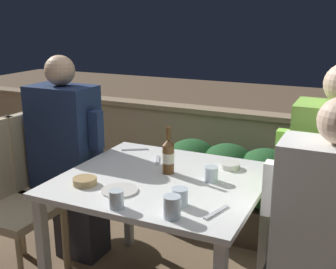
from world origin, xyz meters
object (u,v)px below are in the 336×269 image
Objects in this scene: beer_bottle at (168,156)px; person_green_blouse at (325,202)px; chair_left_far at (46,168)px; person_white_polo at (319,243)px; person_navy_jumper at (70,158)px; potted_plant at (60,167)px; chair_left_near at (1,189)px.

person_green_blouse is at bearing 6.58° from beer_bottle.
beer_bottle reaches higher than chair_left_far.
beer_bottle is at bearing 164.30° from person_white_polo.
person_green_blouse is at bearing -0.96° from chair_left_far.
person_green_blouse is at bearing 92.31° from person_white_polo.
potted_plant is (-0.41, 0.38, -0.25)m from person_navy_jumper.
person_navy_jumper reaches higher than beer_bottle.
chair_left_near is 1.05m from beer_bottle.
person_white_polo reaches higher than chair_left_far.
chair_left_near is 1.39× the size of potted_plant.
chair_left_far is at bearing 179.04° from person_green_blouse.
chair_left_far is 0.70× the size of person_green_blouse.
person_white_polo is (1.59, -0.36, -0.04)m from person_navy_jumper.
potted_plant is at bearing 156.79° from beer_bottle.
person_white_polo reaches higher than potted_plant.
beer_bottle is at bearing 15.13° from chair_left_near.
beer_bottle is at bearing -9.16° from person_navy_jumper.
chair_left_near is at bearing -75.89° from potted_plant.
person_navy_jumper is at bearing -0.00° from chair_left_far.
person_white_polo is 0.93× the size of person_green_blouse.
person_green_blouse reaches higher than chair_left_far.
potted_plant is (-1.17, 0.50, -0.42)m from beer_bottle.
beer_bottle is at bearing -23.21° from potted_plant.
beer_bottle is (0.98, 0.27, 0.27)m from chair_left_near.
person_white_polo reaches higher than chair_left_near.
person_white_polo reaches higher than beer_bottle.
beer_bottle is 0.37× the size of potted_plant.
beer_bottle is (-0.81, -0.09, 0.15)m from person_green_blouse.
person_green_blouse is (1.79, 0.36, 0.12)m from chair_left_near.
chair_left_far is (0.01, 0.39, 0.00)m from chair_left_near.
chair_left_near is 1.00× the size of chair_left_far.
person_white_polo is at bearing -11.20° from chair_left_far.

